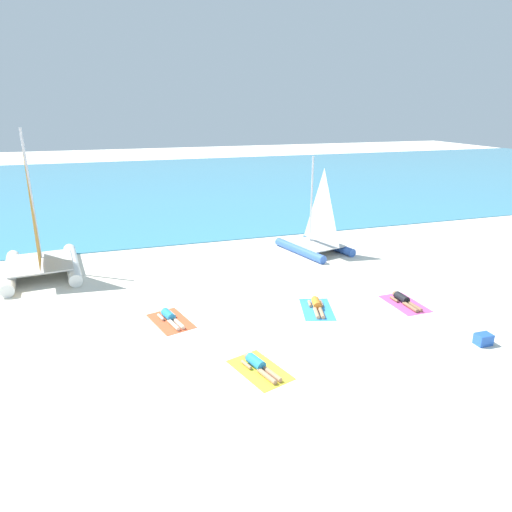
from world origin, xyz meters
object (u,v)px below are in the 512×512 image
(towel_center_left, at_px, (260,370))
(towel_center_right, at_px, (317,309))
(sunbather_leftmost, at_px, (170,317))
(towel_rightmost, at_px, (405,304))
(sunbather_rightmost, at_px, (404,300))
(cooler_box, at_px, (483,339))
(sailboat_blue, at_px, (316,238))
(sunbather_center_left, at_px, (258,365))
(sunbather_center_right, at_px, (317,305))
(towel_leftmost, at_px, (171,321))
(sailboat_white, at_px, (40,255))

(towel_center_left, bearing_deg, towel_center_right, 44.18)
(sunbather_leftmost, relative_size, towel_rightmost, 0.81)
(sunbather_rightmost, height_order, cooler_box, cooler_box)
(sailboat_blue, height_order, towel_center_right, sailboat_blue)
(sunbather_center_left, bearing_deg, sunbather_rightmost, 3.70)
(towel_center_left, xyz_separation_m, sunbather_center_right, (3.27, 3.23, 0.13))
(towel_leftmost, distance_m, cooler_box, 10.24)
(towel_leftmost, bearing_deg, sailboat_blue, 34.89)
(sunbather_rightmost, bearing_deg, cooler_box, -83.10)
(towel_leftmost, distance_m, sunbather_leftmost, 0.14)
(sunbather_center_right, bearing_deg, towel_center_right, -90.00)
(sunbather_leftmost, xyz_separation_m, sunbather_rightmost, (8.66, -1.23, 0.00))
(towel_rightmost, bearing_deg, sunbather_center_right, 169.55)
(sailboat_blue, xyz_separation_m, towel_center_left, (-6.12, -9.51, -0.71))
(towel_leftmost, bearing_deg, towel_center_right, -7.34)
(sailboat_white, relative_size, sunbather_center_right, 4.05)
(sunbather_center_right, xyz_separation_m, sunbather_rightmost, (3.36, -0.55, 0.00))
(sailboat_blue, bearing_deg, towel_center_right, -129.54)
(sunbather_center_right, xyz_separation_m, cooler_box, (3.87, -3.98, 0.05))
(towel_leftmost, distance_m, sunbather_center_left, 4.27)
(sunbather_leftmost, distance_m, towel_center_left, 4.40)
(sunbather_rightmost, bearing_deg, sailboat_white, 149.40)
(sunbather_rightmost, relative_size, cooler_box, 3.13)
(towel_center_right, distance_m, sunbather_rightmost, 3.42)
(sailboat_blue, distance_m, cooler_box, 10.32)
(towel_center_left, xyz_separation_m, towel_rightmost, (6.63, 2.61, 0.00))
(towel_center_left, bearing_deg, sunbather_center_left, 107.71)
(sunbather_center_left, xyz_separation_m, sunbather_rightmost, (6.65, 2.61, 0.00))
(sailboat_blue, height_order, towel_rightmost, sailboat_blue)
(sailboat_blue, bearing_deg, sunbather_center_left, -138.26)
(sunbather_center_right, distance_m, cooler_box, 5.55)
(cooler_box, bearing_deg, towel_rightmost, 98.53)
(sunbather_leftmost, xyz_separation_m, towel_center_right, (5.28, -0.74, -0.13))
(towel_center_left, distance_m, sunbather_rightmost, 7.15)
(sunbather_center_left, distance_m, sunbather_center_right, 4.56)
(sailboat_blue, xyz_separation_m, sunbather_center_left, (-6.14, -9.44, -0.58))
(towel_rightmost, bearing_deg, sunbather_leftmost, 171.48)
(towel_center_right, distance_m, cooler_box, 5.52)
(towel_leftmost, height_order, sunbather_rightmost, sunbather_rightmost)
(sunbather_center_left, distance_m, towel_rightmost, 7.12)
(sunbather_rightmost, xyz_separation_m, cooler_box, (0.51, -3.43, 0.05))
(towel_leftmost, bearing_deg, cooler_box, -26.66)
(cooler_box, bearing_deg, sunbather_center_right, 134.18)
(sailboat_white, distance_m, sunbather_center_left, 12.20)
(sunbather_center_left, height_order, sunbather_center_right, same)
(towel_center_right, height_order, cooler_box, cooler_box)
(sailboat_white, xyz_separation_m, sailboat_blue, (12.94, -0.65, -0.22))
(towel_rightmost, bearing_deg, towel_center_left, -158.56)
(sailboat_white, bearing_deg, sailboat_blue, -9.67)
(sunbather_leftmost, xyz_separation_m, towel_center_left, (2.03, -3.90, -0.13))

